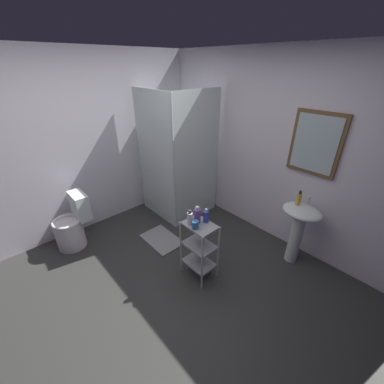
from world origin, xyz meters
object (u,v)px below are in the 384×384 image
at_px(lotion_bottle_white, 190,218).
at_px(rinse_cup, 195,225).
at_px(shower_stall, 178,187).
at_px(hand_soap_bottle, 299,199).
at_px(storage_cart, 199,246).
at_px(shampoo_bottle_blue, 206,216).
at_px(toilet, 72,226).
at_px(conditioner_bottle_purple, 197,215).
at_px(pedestal_sink, 299,223).
at_px(bath_mat, 162,239).

relative_size(lotion_bottle_white, rinse_cup, 1.99).
relative_size(shower_stall, hand_soap_bottle, 10.73).
bearing_deg(storage_cart, hand_soap_bottle, 62.11).
height_order(hand_soap_bottle, shampoo_bottle_blue, hand_soap_bottle).
relative_size(toilet, storage_cart, 1.03).
relative_size(conditioner_bottle_purple, lotion_bottle_white, 1.09).
distance_m(conditioner_bottle_purple, rinse_cup, 0.12).
bearing_deg(shower_stall, hand_soap_bottle, 10.15).
bearing_deg(pedestal_sink, hand_soap_bottle, -178.86).
height_order(pedestal_sink, lotion_bottle_white, lotion_bottle_white).
relative_size(toilet, rinse_cup, 8.29).
bearing_deg(shower_stall, lotion_bottle_white, -33.93).
distance_m(conditioner_bottle_purple, shampoo_bottle_blue, 0.10).
xyz_separation_m(hand_soap_bottle, conditioner_bottle_purple, (-0.62, -1.06, -0.06)).
distance_m(toilet, hand_soap_bottle, 2.97).
distance_m(shower_stall, rinse_cup, 1.57).
height_order(pedestal_sink, storage_cart, pedestal_sink).
relative_size(conditioner_bottle_purple, shampoo_bottle_blue, 1.18).
bearing_deg(bath_mat, conditioner_bottle_purple, -1.78).
bearing_deg(bath_mat, hand_soap_bottle, 36.51).
height_order(toilet, hand_soap_bottle, hand_soap_bottle).
relative_size(shower_stall, shampoo_bottle_blue, 11.85).
relative_size(shower_stall, storage_cart, 2.70).
bearing_deg(conditioner_bottle_purple, shower_stall, 149.51).
distance_m(shower_stall, storage_cart, 1.48).
bearing_deg(conditioner_bottle_purple, lotion_bottle_white, -103.09).
bearing_deg(conditioner_bottle_purple, rinse_cup, -53.29).
distance_m(pedestal_sink, shampoo_bottle_blue, 1.19).
bearing_deg(lotion_bottle_white, hand_soap_bottle, 60.84).
bearing_deg(conditioner_bottle_purple, toilet, -148.85).
height_order(toilet, shampoo_bottle_blue, shampoo_bottle_blue).
xyz_separation_m(pedestal_sink, rinse_cup, (-0.62, -1.15, 0.21)).
bearing_deg(rinse_cup, pedestal_sink, 61.73).
relative_size(pedestal_sink, bath_mat, 1.35).
distance_m(toilet, bath_mat, 1.25).
distance_m(storage_cart, rinse_cup, 0.36).
relative_size(shampoo_bottle_blue, bath_mat, 0.28).
relative_size(storage_cart, conditioner_bottle_purple, 3.70).
xyz_separation_m(pedestal_sink, lotion_bottle_white, (-0.71, -1.15, 0.24)).
distance_m(hand_soap_bottle, shampoo_bottle_blue, 1.13).
bearing_deg(bath_mat, toilet, -128.41).
xyz_separation_m(hand_soap_bottle, bath_mat, (-1.39, -1.03, -0.88)).
distance_m(toilet, rinse_cup, 1.86).
bearing_deg(conditioner_bottle_purple, shampoo_bottle_blue, 49.33).
height_order(shower_stall, pedestal_sink, shower_stall).
height_order(pedestal_sink, rinse_cup, rinse_cup).
bearing_deg(storage_cart, bath_mat, 177.53).
relative_size(shower_stall, lotion_bottle_white, 10.95).
xyz_separation_m(pedestal_sink, shampoo_bottle_blue, (-0.63, -0.98, 0.23)).
distance_m(shower_stall, lotion_bottle_white, 1.50).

